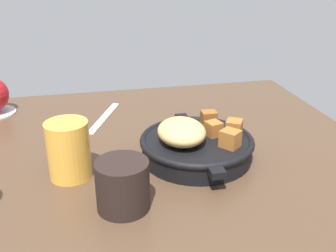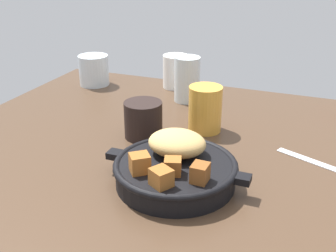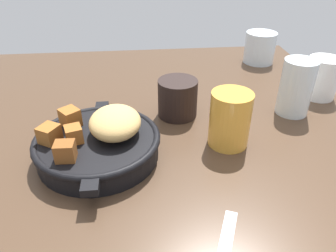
{
  "view_description": "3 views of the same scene",
  "coord_description": "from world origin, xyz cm",
  "px_view_note": "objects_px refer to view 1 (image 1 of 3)",
  "views": [
    {
      "loc": [
        -56.06,
        10.03,
        34.73
      ],
      "look_at": [
        5.95,
        -3.5,
        6.81
      ],
      "focal_mm": 42.18,
      "sensor_mm": 36.0,
      "label": 1
    },
    {
      "loc": [
        26.63,
        -65.35,
        37.37
      ],
      "look_at": [
        2.19,
        -3.07,
        7.6
      ],
      "focal_mm": 44.47,
      "sensor_mm": 36.0,
      "label": 2
    },
    {
      "loc": [
        50.43,
        -1.61,
        33.44
      ],
      "look_at": [
        4.86,
        2.94,
        4.71
      ],
      "focal_mm": 34.62,
      "sensor_mm": 36.0,
      "label": 3
    }
  ],
  "objects_px": {
    "cast_iron_skillet": "(195,144)",
    "coffee_mug_dark": "(123,185)",
    "juice_glass_amber": "(69,150)",
    "butter_knife": "(104,117)"
  },
  "relations": [
    {
      "from": "butter_knife",
      "to": "coffee_mug_dark",
      "type": "relative_size",
      "value": 2.31
    },
    {
      "from": "cast_iron_skillet",
      "to": "coffee_mug_dark",
      "type": "distance_m",
      "value": 0.19
    },
    {
      "from": "cast_iron_skillet",
      "to": "juice_glass_amber",
      "type": "xyz_separation_m",
      "value": [
        -0.02,
        0.22,
        0.02
      ]
    },
    {
      "from": "coffee_mug_dark",
      "to": "juice_glass_amber",
      "type": "height_order",
      "value": "juice_glass_amber"
    },
    {
      "from": "cast_iron_skillet",
      "to": "butter_knife",
      "type": "distance_m",
      "value": 0.28
    },
    {
      "from": "cast_iron_skillet",
      "to": "coffee_mug_dark",
      "type": "height_order",
      "value": "cast_iron_skillet"
    },
    {
      "from": "butter_knife",
      "to": "coffee_mug_dark",
      "type": "height_order",
      "value": "coffee_mug_dark"
    },
    {
      "from": "butter_knife",
      "to": "coffee_mug_dark",
      "type": "bearing_deg",
      "value": -156.24
    },
    {
      "from": "cast_iron_skillet",
      "to": "juice_glass_amber",
      "type": "distance_m",
      "value": 0.22
    },
    {
      "from": "cast_iron_skillet",
      "to": "juice_glass_amber",
      "type": "height_order",
      "value": "juice_glass_amber"
    }
  ]
}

